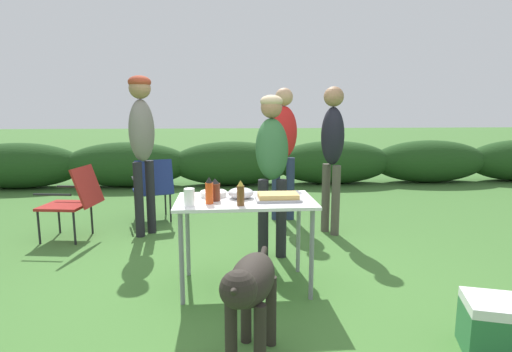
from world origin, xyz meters
The scene contains 18 objects.
ground_plane centered at (0.00, 0.00, 0.00)m, with size 60.00×60.00×0.00m, color #3D6B2D.
shrub_hedge centered at (0.00, 4.60, 0.43)m, with size 14.40×0.90×0.85m.
folding_table centered at (0.00, 0.00, 0.66)m, with size 1.10×0.64×0.74m.
food_tray centered at (0.26, -0.06, 0.77)m, with size 0.35×0.23×0.06m.
plate_stack centered at (-0.26, 0.12, 0.76)m, with size 0.22×0.22×0.05m, color white.
mixing_bowl centered at (-0.03, 0.04, 0.78)m, with size 0.21×0.21×0.09m, color silver.
paper_cup_stack centered at (-0.43, -0.19, 0.81)m, with size 0.08×0.08×0.13m, color white.
hot_sauce_bottle centered at (-0.28, -0.13, 0.84)m, with size 0.06×0.06×0.21m.
beer_bottle centered at (-0.05, -0.21, 0.83)m, with size 0.06×0.06×0.19m.
bbq_sauce_bottle centered at (-0.24, -0.04, 0.82)m, with size 0.08×0.08×0.18m.
standing_person_with_beanie centered at (0.31, 0.78, 1.02)m, with size 0.35×0.47×1.60m.
standing_person_in_gray_fleece centered at (-1.09, 1.50, 1.19)m, with size 0.38×0.40×1.83m.
standing_person_in_navy_coat centered at (0.62, 2.03, 1.06)m, with size 0.37×0.28×1.73m.
standing_person_in_dark_puffer centered at (1.08, 1.38, 1.06)m, with size 0.34×0.38×1.71m.
dog centered at (-0.03, -1.05, 0.47)m, with size 0.39×0.85×0.68m.
camp_chair_green_behind_table centered at (-1.85, 1.40, 0.47)m, with size 0.65×0.55×0.83m.
camp_chair_near_hedge centered at (-1.09, 2.06, 0.47)m, with size 0.62×0.70×0.83m.
cooler_box centered at (1.49, -1.07, 0.17)m, with size 0.56×0.46×0.34m.
Camera 1 is at (-0.17, -3.12, 1.44)m, focal length 28.00 mm.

